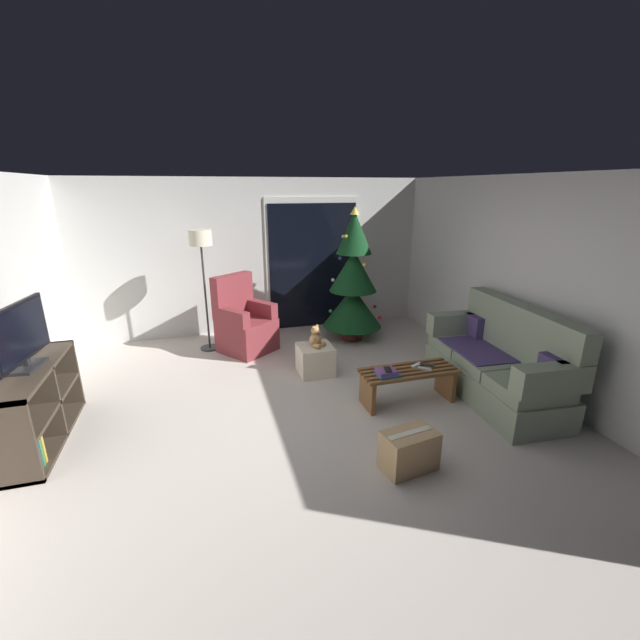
{
  "coord_description": "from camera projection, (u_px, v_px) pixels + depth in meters",
  "views": [
    {
      "loc": [
        -0.9,
        -3.74,
        2.35
      ],
      "look_at": [
        0.4,
        0.7,
        0.85
      ],
      "focal_mm": 23.09,
      "sensor_mm": 36.0,
      "label": 1
    }
  ],
  "objects": [
    {
      "name": "wall_back",
      "position": [
        257.0,
        257.0,
        6.79
      ],
      "size": [
        5.72,
        0.12,
        2.5
      ],
      "primitive_type": "cube",
      "color": "silver",
      "rests_on": "ground"
    },
    {
      "name": "ground_plane",
      "position": [
        302.0,
        418.0,
        4.38
      ],
      "size": [
        7.0,
        7.0,
        0.0
      ],
      "primitive_type": "plane",
      "color": "#BCB2A8"
    },
    {
      "name": "remote_graphite",
      "position": [
        427.0,
        365.0,
        4.7
      ],
      "size": [
        0.15,
        0.12,
        0.02
      ],
      "primitive_type": "cube",
      "rotation": [
        0.0,
        0.0,
        4.13
      ],
      "color": "#333338",
      "rests_on": "coffee_table"
    },
    {
      "name": "armchair",
      "position": [
        244.0,
        324.0,
        6.11
      ],
      "size": [
        0.96,
        0.96,
        1.13
      ],
      "color": "maroon",
      "rests_on": "ground"
    },
    {
      "name": "television",
      "position": [
        21.0,
        336.0,
        3.67
      ],
      "size": [
        0.25,
        0.84,
        0.61
      ],
      "color": "black",
      "rests_on": "media_shelf"
    },
    {
      "name": "couch",
      "position": [
        498.0,
        363.0,
        4.77
      ],
      "size": [
        0.92,
        1.99,
        1.08
      ],
      "color": "gray",
      "rests_on": "ground"
    },
    {
      "name": "floor_lamp",
      "position": [
        201.0,
        250.0,
        5.81
      ],
      "size": [
        0.32,
        0.32,
        1.78
      ],
      "color": "#2D2D30",
      "rests_on": "ground"
    },
    {
      "name": "ottoman",
      "position": [
        315.0,
        360.0,
        5.39
      ],
      "size": [
        0.44,
        0.44,
        0.38
      ],
      "primitive_type": "cube",
      "color": "beige",
      "rests_on": "ground"
    },
    {
      "name": "media_shelf",
      "position": [
        32.0,
        410.0,
        3.83
      ],
      "size": [
        0.4,
        1.4,
        0.77
      ],
      "color": "#382D23",
      "rests_on": "ground"
    },
    {
      "name": "cardboard_box_taped_mid_floor",
      "position": [
        409.0,
        450.0,
        3.56
      ],
      "size": [
        0.51,
        0.36,
        0.35
      ],
      "color": "tan",
      "rests_on": "ground"
    },
    {
      "name": "patio_door_glass",
      "position": [
        313.0,
        267.0,
        7.02
      ],
      "size": [
        1.5,
        0.02,
        2.1
      ],
      "primitive_type": "cube",
      "color": "black",
      "rests_on": "ground"
    },
    {
      "name": "remote_white",
      "position": [
        417.0,
        365.0,
        4.69
      ],
      "size": [
        0.16,
        0.1,
        0.02
      ],
      "primitive_type": "cube",
      "rotation": [
        0.0,
        0.0,
        1.98
      ],
      "color": "silver",
      "rests_on": "coffee_table"
    },
    {
      "name": "remote_silver",
      "position": [
        425.0,
        369.0,
        4.59
      ],
      "size": [
        0.14,
        0.14,
        0.02
      ],
      "primitive_type": "cube",
      "rotation": [
        0.0,
        0.0,
        3.97
      ],
      "color": "#ADADB2",
      "rests_on": "coffee_table"
    },
    {
      "name": "christmas_tree",
      "position": [
        353.0,
        283.0,
        6.41
      ],
      "size": [
        0.93,
        0.93,
        2.08
      ],
      "color": "#4C1E19",
      "rests_on": "ground"
    },
    {
      "name": "wall_right",
      "position": [
        541.0,
        287.0,
        4.76
      ],
      "size": [
        0.12,
        6.0,
        2.5
      ],
      "primitive_type": "cube",
      "color": "silver",
      "rests_on": "ground"
    },
    {
      "name": "coffee_table",
      "position": [
        408.0,
        380.0,
        4.64
      ],
      "size": [
        1.1,
        0.4,
        0.4
      ],
      "color": "brown",
      "rests_on": "ground"
    },
    {
      "name": "teddy_bear_honey",
      "position": [
        316.0,
        338.0,
        5.29
      ],
      "size": [
        0.21,
        0.22,
        0.29
      ],
      "color": "tan",
      "rests_on": "ottoman"
    },
    {
      "name": "cell_phone",
      "position": [
        388.0,
        370.0,
        4.44
      ],
      "size": [
        0.1,
        0.16,
        0.01
      ],
      "primitive_type": "cube",
      "rotation": [
        0.0,
        0.0,
        -0.26
      ],
      "color": "black",
      "rests_on": "book_stack"
    },
    {
      "name": "book_stack",
      "position": [
        387.0,
        373.0,
        4.45
      ],
      "size": [
        0.25,
        0.2,
        0.06
      ],
      "color": "#285684",
      "rests_on": "coffee_table"
    },
    {
      "name": "patio_door_frame",
      "position": [
        313.0,
        264.0,
        7.02
      ],
      "size": [
        1.6,
        0.02,
        2.2
      ],
      "primitive_type": "cube",
      "color": "silver",
      "rests_on": "ground"
    }
  ]
}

